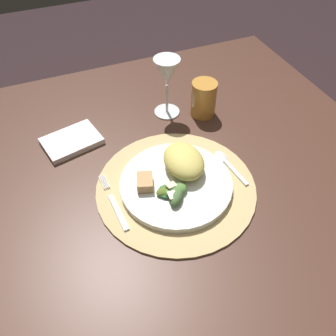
# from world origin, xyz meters

# --- Properties ---
(ground_plane) EXTENTS (6.00, 6.00, 0.00)m
(ground_plane) POSITION_xyz_m (0.00, 0.00, 0.00)
(ground_plane) COLOR black
(dining_table) EXTENTS (1.22, 1.07, 0.73)m
(dining_table) POSITION_xyz_m (0.00, 0.00, 0.59)
(dining_table) COLOR #482B20
(dining_table) RESTS_ON ground
(placemat) EXTENTS (0.38, 0.38, 0.01)m
(placemat) POSITION_xyz_m (0.02, -0.06, 0.73)
(placemat) COLOR tan
(placemat) RESTS_ON dining_table
(dinner_plate) EXTENTS (0.26, 0.26, 0.02)m
(dinner_plate) POSITION_xyz_m (0.02, -0.06, 0.74)
(dinner_plate) COLOR silver
(dinner_plate) RESTS_ON placemat
(pasta_serving) EXTENTS (0.09, 0.12, 0.05)m
(pasta_serving) POSITION_xyz_m (0.05, -0.03, 0.78)
(pasta_serving) COLOR #D5C25C
(pasta_serving) RESTS_ON dinner_plate
(salad_greens) EXTENTS (0.07, 0.08, 0.03)m
(salad_greens) POSITION_xyz_m (-0.00, -0.09, 0.76)
(salad_greens) COLOR #4F7B36
(salad_greens) RESTS_ON dinner_plate
(bread_piece) EXTENTS (0.05, 0.06, 0.02)m
(bread_piece) POSITION_xyz_m (-0.05, -0.04, 0.76)
(bread_piece) COLOR tan
(bread_piece) RESTS_ON dinner_plate
(fork) EXTENTS (0.02, 0.17, 0.00)m
(fork) POSITION_xyz_m (-0.13, -0.06, 0.74)
(fork) COLOR silver
(fork) RESTS_ON placemat
(spoon) EXTENTS (0.03, 0.13, 0.01)m
(spoon) POSITION_xyz_m (0.17, -0.03, 0.74)
(spoon) COLOR silver
(spoon) RESTS_ON placemat
(napkin) EXTENTS (0.16, 0.13, 0.02)m
(napkin) POSITION_xyz_m (-0.18, 0.19, 0.74)
(napkin) COLOR white
(napkin) RESTS_ON dining_table
(wine_glass) EXTENTS (0.07, 0.07, 0.17)m
(wine_glass) POSITION_xyz_m (0.11, 0.22, 0.85)
(wine_glass) COLOR silver
(wine_glass) RESTS_ON dining_table
(amber_tumbler) EXTENTS (0.07, 0.07, 0.10)m
(amber_tumbler) POSITION_xyz_m (0.21, 0.17, 0.78)
(amber_tumbler) COLOR #C68437
(amber_tumbler) RESTS_ON dining_table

